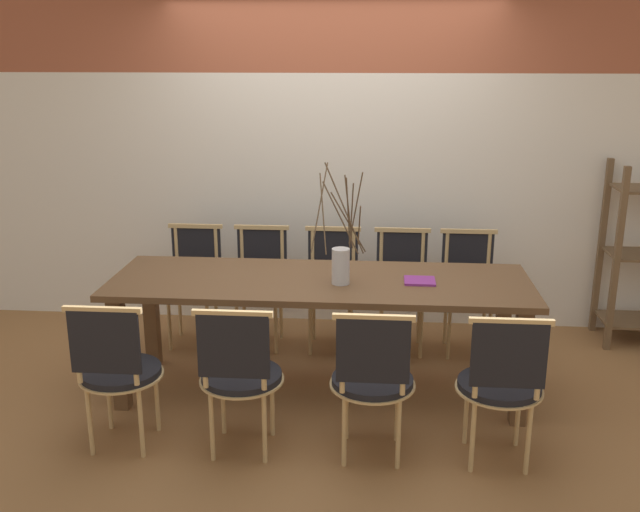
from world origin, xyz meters
The scene contains 14 objects.
ground_plane centered at (0.00, 0.00, 0.00)m, with size 16.00×16.00×0.00m, color olive.
wall_rear centered at (0.00, 1.31, 1.60)m, with size 12.00×0.06×3.20m.
dining_table centered at (0.00, 0.00, 0.67)m, with size 2.61×0.85×0.77m.
chair_near_leftend centered at (-1.04, -0.76, 0.48)m, with size 0.46×0.46×0.88m.
chair_near_left centered at (-0.37, -0.76, 0.48)m, with size 0.46×0.46×0.88m.
chair_near_center centered at (0.34, -0.76, 0.48)m, with size 0.46×0.46×0.88m.
chair_near_right centered at (1.01, -0.76, 0.48)m, with size 0.46×0.46×0.88m.
chair_far_leftend centered at (-1.01, 0.76, 0.48)m, with size 0.46×0.46×0.88m.
chair_far_left centered at (-0.51, 0.76, 0.48)m, with size 0.46×0.46×0.88m.
chair_far_center centered at (0.03, 0.76, 0.48)m, with size 0.46×0.46×0.88m.
chair_far_right centered at (0.54, 0.76, 0.48)m, with size 0.46×0.46×0.88m.
chair_far_rightend centered at (1.02, 0.76, 0.48)m, with size 0.46×0.46×0.88m.
vase_centerpiece centered at (0.13, -0.08, 0.91)m, with size 0.33×0.33×0.76m.
book_stack centered at (0.62, -0.01, 0.77)m, with size 0.19×0.18×0.01m.
Camera 1 is at (0.34, -4.21, 2.14)m, focal length 40.00 mm.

